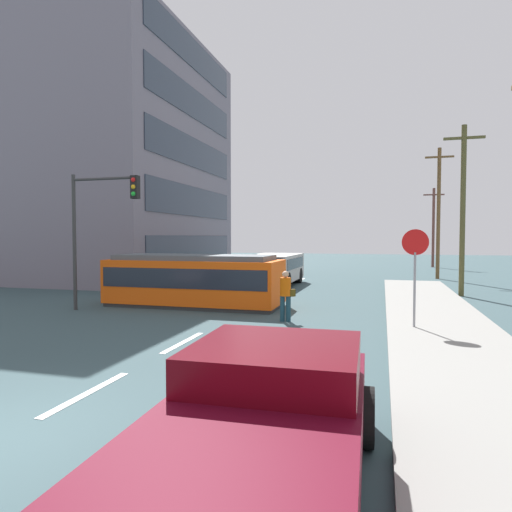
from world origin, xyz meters
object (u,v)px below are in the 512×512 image
Objects in this scene: streetcar_tram at (194,279)px; utility_pole_distant at (433,226)px; stop_sign at (415,257)px; city_bus at (274,268)px; pickup_truck_parked at (266,424)px; utility_pole_mid at (463,207)px; traffic_light_mast at (99,215)px; pedestrian_crossing at (286,293)px; utility_pole_far at (439,211)px.

utility_pole_distant is at bearing 66.70° from streetcar_tram.
streetcar_tram is 2.44× the size of stop_sign.
utility_pole_distant reaches higher than city_bus.
pickup_truck_parked is at bearing -63.30° from streetcar_tram.
utility_pole_mid is 1.10× the size of utility_pole_distant.
city_bus is 1.09× the size of pickup_truck_parked.
traffic_light_mast reaches higher than city_bus.
stop_sign is at bearing -7.43° from pedestrian_crossing.
utility_pole_far reaches higher than streetcar_tram.
streetcar_tram is 4.20× the size of pedestrian_crossing.
city_bus reaches higher than pedestrian_crossing.
utility_pole_mid reaches higher than city_bus.
pedestrian_crossing is at bearing -74.58° from city_bus.
utility_pole_distant is at bearing 63.51° from traffic_light_mast.
pickup_truck_parked is (4.81, -20.53, -0.22)m from city_bus.
streetcar_tram is at bearing 151.82° from pedestrian_crossing.
city_bus is 0.64× the size of utility_pole_far.
utility_pole_mid is (13.82, 8.33, 0.57)m from traffic_light_mast.
utility_pole_mid is 21.18m from utility_pole_distant.
utility_pole_mid is (10.90, 6.20, 3.10)m from streetcar_tram.
pickup_truck_parked is at bearing -76.81° from city_bus.
pedestrian_crossing is at bearing -1.13° from traffic_light_mast.
stop_sign is at bearing -3.39° from traffic_light_mast.
pedestrian_crossing is (4.24, -2.27, -0.13)m from streetcar_tram.
utility_pole_mid is at bearing -92.38° from utility_pole_distant.
utility_pole_far is (13.77, 17.40, 0.91)m from traffic_light_mast.
pickup_truck_parked is 0.58× the size of utility_pole_far.
pickup_truck_parked is at bearing -79.25° from pedestrian_crossing.
utility_pole_distant is at bearing 85.63° from utility_pole_far.
utility_pole_mid is (9.59, -2.16, 3.16)m from city_bus.
utility_pole_far is (2.63, 18.06, 2.32)m from stop_sign.
pedestrian_crossing is 7.63m from traffic_light_mast.
utility_pole_mid is at bearing 29.62° from streetcar_tram.
utility_pole_far is 1.20× the size of utility_pole_distant.
traffic_light_mast is 0.71× the size of utility_pole_distant.
traffic_light_mast reaches higher than pedestrian_crossing.
city_bus is 1.07× the size of traffic_light_mast.
streetcar_tram is 8.76m from stop_sign.
city_bus is at bearing 167.29° from utility_pole_mid.
utility_pole_mid reaches higher than stop_sign.
utility_pole_far is (10.86, 15.27, 3.44)m from streetcar_tram.
pickup_truck_parked is 0.70× the size of utility_pole_distant.
stop_sign is 0.56× the size of traffic_light_mast.
city_bus is 21.87m from utility_pole_distant.
pedestrian_crossing is at bearing 172.57° from stop_sign.
city_bus is 10.33m from utility_pole_mid.
traffic_light_mast is at bearing 176.61° from stop_sign.
traffic_light_mast is at bearing -128.36° from utility_pole_far.
utility_pole_far is at bearing 69.33° from pedestrian_crossing.
utility_pole_distant reaches higher than streetcar_tram.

